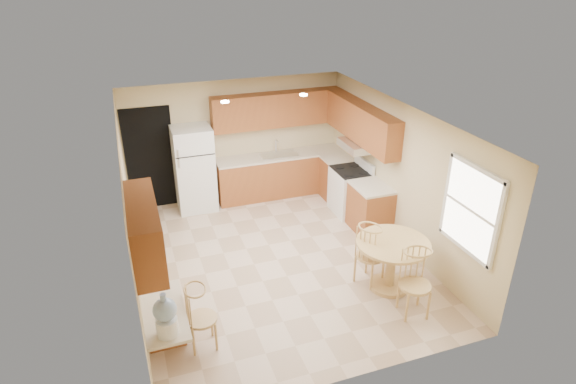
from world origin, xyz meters
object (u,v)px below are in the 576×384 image
object	(u,v)px
chair_table_b	(420,282)
chair_table_a	(374,252)
stove	(350,191)
refrigerator	(194,169)
chair_desk	(202,316)
water_crock	(166,316)
dining_table	(392,258)

from	to	relation	value
chair_table_b	chair_table_a	bearing A→B (deg)	-66.21
stove	chair_table_a	distance (m)	2.45
refrigerator	stove	size ratio (longest dim) A/B	1.57
chair_desk	water_crock	world-z (taller)	water_crock
refrigerator	stove	xyz separation A→B (m)	(2.88, -1.22, -0.39)
chair_table_a	chair_table_b	bearing A→B (deg)	-12.87
refrigerator	chair_table_a	world-z (taller)	refrigerator
stove	chair_table_a	bearing A→B (deg)	-107.92
dining_table	refrigerator	bearing A→B (deg)	122.40
chair_desk	water_crock	bearing A→B (deg)	-45.89
chair_desk	water_crock	distance (m)	0.78
stove	chair_desk	world-z (taller)	stove
chair_table_a	chair_desk	distance (m)	2.77
refrigerator	chair_table_b	bearing A→B (deg)	-62.17
chair_table_b	water_crock	bearing A→B (deg)	10.74
dining_table	chair_table_b	xyz separation A→B (m)	(0.00, -0.75, 0.08)
stove	chair_table_b	distance (m)	3.28
stove	refrigerator	bearing A→B (deg)	157.01
water_crock	dining_table	bearing A→B (deg)	13.50
dining_table	water_crock	xyz separation A→B (m)	(-3.40, -0.82, 0.49)
chair_table_b	water_crock	size ratio (longest dim) A/B	1.82
refrigerator	water_crock	xyz separation A→B (m)	(-1.05, -4.52, 0.16)
chair_table_a	chair_desk	bearing A→B (deg)	-106.00
refrigerator	water_crock	size ratio (longest dim) A/B	3.08
refrigerator	stove	bearing A→B (deg)	-22.99
refrigerator	dining_table	world-z (taller)	refrigerator
chair_table_a	chair_desk	world-z (taller)	chair_table_a
chair_table_b	chair_desk	bearing A→B (deg)	2.46
refrigerator	water_crock	distance (m)	4.64
chair_table_b	refrigerator	bearing A→B (deg)	-52.58
stove	chair_table_a	world-z (taller)	stove
refrigerator	chair_desk	world-z (taller)	refrigerator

